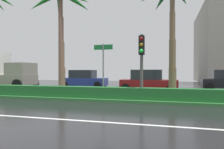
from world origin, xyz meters
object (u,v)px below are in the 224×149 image
at_px(car_in_traffic_second, 148,81).
at_px(palm_tree_centre_left, 60,6).
at_px(street_name_sign, 103,63).
at_px(traffic_signal_median_right, 142,55).
at_px(car_in_traffic_leading, 84,79).
at_px(box_truck_lead, 1,72).

bearing_deg(car_in_traffic_second, palm_tree_centre_left, -147.03).
bearing_deg(street_name_sign, traffic_signal_median_right, -16.52).
bearing_deg(street_name_sign, car_in_traffic_second, 67.70).
xyz_separation_m(traffic_signal_median_right, car_in_traffic_second, (-0.20, 5.70, -1.62)).
bearing_deg(palm_tree_centre_left, car_in_traffic_leading, 98.00).
distance_m(traffic_signal_median_right, car_in_traffic_leading, 10.65).
xyz_separation_m(street_name_sign, box_truck_lead, (-11.71, 5.05, -0.53)).
bearing_deg(traffic_signal_median_right, car_in_traffic_second, 91.98).
relative_size(palm_tree_centre_left, car_in_traffic_leading, 1.71).
height_order(palm_tree_centre_left, street_name_sign, palm_tree_centre_left).
height_order(traffic_signal_median_right, box_truck_lead, traffic_signal_median_right).
relative_size(box_truck_lead, car_in_traffic_second, 1.49).
distance_m(street_name_sign, box_truck_lead, 12.77).
bearing_deg(street_name_sign, car_in_traffic_leading, 119.86).
bearing_deg(box_truck_lead, street_name_sign, -23.33).
xyz_separation_m(palm_tree_centre_left, box_truck_lead, (-8.24, 3.61, -4.45)).
bearing_deg(box_truck_lead, traffic_signal_median_right, -22.27).
relative_size(street_name_sign, car_in_traffic_leading, 0.70).
distance_m(palm_tree_centre_left, street_name_sign, 5.43).
relative_size(traffic_signal_median_right, box_truck_lead, 0.52).
bearing_deg(car_in_traffic_leading, street_name_sign, -60.14).
height_order(car_in_traffic_leading, car_in_traffic_second, same).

